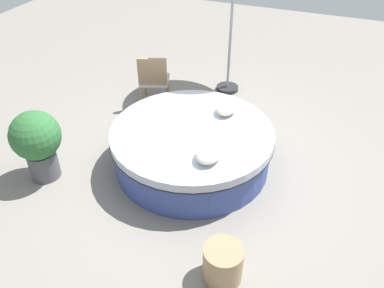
{
  "coord_description": "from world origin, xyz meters",
  "views": [
    {
      "loc": [
        -4.27,
        -1.7,
        3.81
      ],
      "look_at": [
        0.0,
        0.0,
        0.38
      ],
      "focal_mm": 36.14,
      "sensor_mm": 36.0,
      "label": 1
    }
  ],
  "objects_px": {
    "round_bed": "(192,147)",
    "side_table": "(223,263)",
    "patio_chair": "(154,77)",
    "throw_pillow_0": "(209,153)",
    "planter": "(37,141)",
    "throw_pillow_1": "(226,108)"
  },
  "relations": [
    {
      "from": "patio_chair",
      "to": "planter",
      "type": "distance_m",
      "value": 2.54
    },
    {
      "from": "throw_pillow_0",
      "to": "patio_chair",
      "type": "relative_size",
      "value": 0.48
    },
    {
      "from": "round_bed",
      "to": "side_table",
      "type": "bearing_deg",
      "value": -148.59
    },
    {
      "from": "throw_pillow_0",
      "to": "side_table",
      "type": "distance_m",
      "value": 1.42
    },
    {
      "from": "throw_pillow_1",
      "to": "planter",
      "type": "height_order",
      "value": "planter"
    },
    {
      "from": "round_bed",
      "to": "side_table",
      "type": "distance_m",
      "value": 2.01
    },
    {
      "from": "side_table",
      "to": "planter",
      "type": "bearing_deg",
      "value": 77.24
    },
    {
      "from": "throw_pillow_0",
      "to": "planter",
      "type": "bearing_deg",
      "value": 102.41
    },
    {
      "from": "patio_chair",
      "to": "throw_pillow_0",
      "type": "bearing_deg",
      "value": -67.0
    },
    {
      "from": "round_bed",
      "to": "throw_pillow_0",
      "type": "bearing_deg",
      "value": -139.44
    },
    {
      "from": "planter",
      "to": "side_table",
      "type": "xyz_separation_m",
      "value": [
        -0.67,
        -2.96,
        -0.41
      ]
    },
    {
      "from": "throw_pillow_0",
      "to": "side_table",
      "type": "bearing_deg",
      "value": -153.33
    },
    {
      "from": "round_bed",
      "to": "patio_chair",
      "type": "distance_m",
      "value": 1.96
    },
    {
      "from": "side_table",
      "to": "round_bed",
      "type": "bearing_deg",
      "value": 31.41
    },
    {
      "from": "round_bed",
      "to": "planter",
      "type": "height_order",
      "value": "planter"
    },
    {
      "from": "round_bed",
      "to": "throw_pillow_0",
      "type": "xyz_separation_m",
      "value": [
        -0.53,
        -0.45,
        0.41
      ]
    },
    {
      "from": "patio_chair",
      "to": "side_table",
      "type": "xyz_separation_m",
      "value": [
        -3.14,
        -2.37,
        -0.34
      ]
    },
    {
      "from": "throw_pillow_0",
      "to": "throw_pillow_1",
      "type": "xyz_separation_m",
      "value": [
        1.15,
        0.13,
        -0.01
      ]
    },
    {
      "from": "planter",
      "to": "round_bed",
      "type": "bearing_deg",
      "value": -61.35
    },
    {
      "from": "patio_chair",
      "to": "planter",
      "type": "relative_size",
      "value": 0.91
    },
    {
      "from": "throw_pillow_1",
      "to": "planter",
      "type": "distance_m",
      "value": 2.79
    },
    {
      "from": "throw_pillow_1",
      "to": "patio_chair",
      "type": "height_order",
      "value": "patio_chair"
    }
  ]
}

